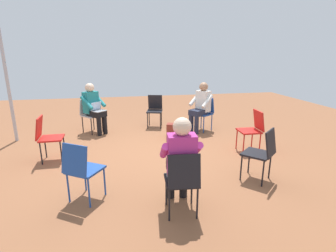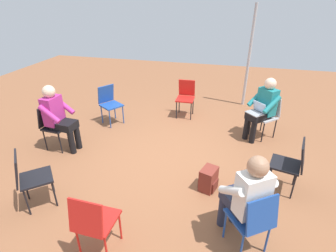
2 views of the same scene
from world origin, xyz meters
name	(u,v)px [view 1 (image 1 of 2)]	position (x,y,z in m)	size (l,w,h in m)	color
ground_plane	(152,152)	(0.00, 0.00, 0.00)	(14.00, 14.00, 0.00)	brown
chair_northeast	(81,168)	(1.15, 1.64, 0.50)	(0.57, 0.58, 0.85)	#1E4799
chair_southwest	(204,111)	(-1.54, -1.32, 0.50)	(0.58, 0.57, 0.85)	#1E4799
chair_west	(253,128)	(-1.99, 0.34, 0.50)	(0.45, 0.42, 0.85)	red
chair_north	(182,179)	(-0.08, 2.20, 0.50)	(0.43, 0.47, 0.85)	black
chair_south	(155,108)	(-0.33, -1.89, 0.50)	(0.49, 0.52, 0.85)	black
chair_east	(47,135)	(1.94, 0.07, 0.50)	(0.44, 0.41, 0.85)	red
chair_northwest	(262,151)	(-1.51, 1.54, 0.50)	(0.58, 0.59, 0.85)	black
chair_southeast	(90,113)	(1.34, -1.70, 0.50)	(0.58, 0.59, 0.85)	#B7B7BC
person_with_laptop	(94,106)	(1.23, -1.57, 0.69)	(0.64, 0.64, 1.24)	black
person_in_white	(201,105)	(-1.40, -1.22, 0.69)	(0.63, 0.63, 1.24)	#23283D
person_in_magenta	(180,158)	(-0.10, 2.03, 0.69)	(0.52, 0.54, 1.24)	black
backpack_near_laptop_user	(173,132)	(-0.59, -0.76, 0.16)	(0.33, 0.30, 0.36)	maroon
tent_pole_far	(8,87)	(2.96, -1.29, 1.23)	(0.07, 0.07, 2.45)	#B2B2B7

